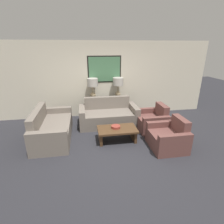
# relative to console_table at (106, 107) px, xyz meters

# --- Properties ---
(ground_plane) EXTENTS (20.00, 20.00, 0.00)m
(ground_plane) POSITION_rel_console_table_xyz_m (0.00, -2.25, -0.36)
(ground_plane) COLOR #28282D
(back_wall) EXTENTS (7.74, 0.12, 2.65)m
(back_wall) POSITION_rel_console_table_xyz_m (0.00, 0.27, 0.97)
(back_wall) COLOR beige
(back_wall) RESTS_ON ground_plane
(console_table) EXTENTS (1.46, 0.39, 0.72)m
(console_table) POSITION_rel_console_table_xyz_m (0.00, 0.00, 0.00)
(console_table) COLOR black
(console_table) RESTS_ON ground_plane
(table_lamp_left) EXTENTS (0.37, 0.37, 0.71)m
(table_lamp_left) POSITION_rel_console_table_xyz_m (-0.45, 0.00, 0.85)
(table_lamp_left) COLOR tan
(table_lamp_left) RESTS_ON console_table
(table_lamp_right) EXTENTS (0.37, 0.37, 0.71)m
(table_lamp_right) POSITION_rel_console_table_xyz_m (0.45, 0.00, 0.85)
(table_lamp_right) COLOR tan
(table_lamp_right) RESTS_ON console_table
(couch_by_back_wall) EXTENTS (1.89, 0.93, 0.86)m
(couch_by_back_wall) POSITION_rel_console_table_xyz_m (0.00, -0.68, -0.07)
(couch_by_back_wall) COLOR slate
(couch_by_back_wall) RESTS_ON ground_plane
(couch_by_side) EXTENTS (0.93, 1.89, 0.86)m
(couch_by_side) POSITION_rel_console_table_xyz_m (-1.71, -1.38, -0.07)
(couch_by_side) COLOR slate
(couch_by_side) RESTS_ON ground_plane
(coffee_table) EXTENTS (1.06, 0.61, 0.37)m
(coffee_table) POSITION_rel_console_table_xyz_m (0.07, -1.82, -0.09)
(coffee_table) COLOR #4C331E
(coffee_table) RESTS_ON ground_plane
(decorative_bowl) EXTENTS (0.25, 0.25, 0.07)m
(decorative_bowl) POSITION_rel_console_table_xyz_m (0.04, -1.78, 0.04)
(decorative_bowl) COLOR #93382D
(decorative_bowl) RESTS_ON coffee_table
(armchair_near_back_wall) EXTENTS (0.82, 0.91, 0.80)m
(armchair_near_back_wall) POSITION_rel_console_table_xyz_m (1.29, -1.28, -0.09)
(armchair_near_back_wall) COLOR brown
(armchair_near_back_wall) RESTS_ON ground_plane
(armchair_near_camera) EXTENTS (0.82, 0.91, 0.80)m
(armchair_near_camera) POSITION_rel_console_table_xyz_m (1.29, -2.36, -0.09)
(armchair_near_camera) COLOR brown
(armchair_near_camera) RESTS_ON ground_plane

